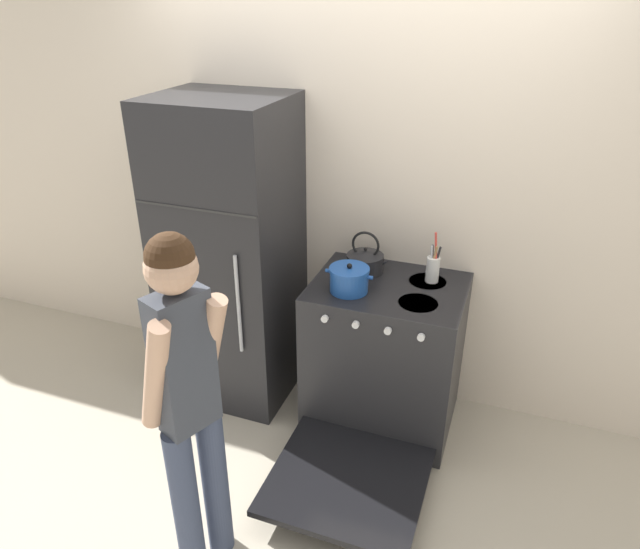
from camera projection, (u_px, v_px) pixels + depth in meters
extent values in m
plane|color=#B2A893|center=(350.00, 374.00, 3.81)|extent=(14.00, 14.00, 0.00)
cube|color=beige|center=(356.00, 190.00, 3.26)|extent=(10.00, 0.06, 2.55)
cube|color=black|center=(230.00, 256.00, 3.33)|extent=(0.72, 0.64, 1.82)
cube|color=#2D2D2D|center=(194.00, 209.00, 2.88)|extent=(0.70, 0.01, 0.01)
cylinder|color=#B2B5BA|center=(238.00, 305.00, 3.03)|extent=(0.02, 0.02, 0.58)
cube|color=#232326|center=(385.00, 354.00, 3.25)|extent=(0.82, 0.64, 0.88)
cube|color=black|center=(389.00, 287.00, 3.06)|extent=(0.80, 0.62, 0.02)
cube|color=black|center=(371.00, 385.00, 3.01)|extent=(0.72, 0.05, 0.66)
cylinder|color=black|center=(349.00, 291.00, 3.00)|extent=(0.20, 0.20, 0.01)
cylinder|color=black|center=(418.00, 303.00, 2.89)|extent=(0.20, 0.20, 0.01)
cylinder|color=black|center=(362.00, 271.00, 3.22)|extent=(0.20, 0.20, 0.01)
cylinder|color=black|center=(427.00, 282.00, 3.10)|extent=(0.20, 0.20, 0.01)
cylinder|color=silver|center=(325.00, 319.00, 2.88)|extent=(0.04, 0.02, 0.04)
cylinder|color=silver|center=(356.00, 325.00, 2.83)|extent=(0.04, 0.02, 0.04)
cylinder|color=silver|center=(388.00, 331.00, 2.78)|extent=(0.04, 0.02, 0.04)
cylinder|color=silver|center=(421.00, 337.00, 2.73)|extent=(0.04, 0.02, 0.04)
cube|color=black|center=(347.00, 481.00, 2.84)|extent=(0.76, 0.70, 0.04)
cube|color=#99999E|center=(381.00, 368.00, 3.21)|extent=(0.68, 0.35, 0.01)
cylinder|color=#1E4C9E|center=(349.00, 281.00, 2.98)|extent=(0.20, 0.20, 0.12)
cylinder|color=#1E4C9E|center=(349.00, 270.00, 2.95)|extent=(0.21, 0.21, 0.02)
sphere|color=black|center=(349.00, 266.00, 2.94)|extent=(0.03, 0.03, 0.03)
cylinder|color=#1E4C9E|center=(329.00, 271.00, 2.99)|extent=(0.03, 0.02, 0.02)
cylinder|color=#1E4C9E|center=(370.00, 278.00, 2.92)|extent=(0.03, 0.02, 0.02)
cylinder|color=black|center=(365.00, 263.00, 3.19)|extent=(0.21, 0.21, 0.10)
cone|color=black|center=(365.00, 253.00, 3.16)|extent=(0.20, 0.20, 0.03)
sphere|color=black|center=(365.00, 249.00, 3.15)|extent=(0.02, 0.02, 0.02)
cone|color=black|center=(382.00, 264.00, 3.15)|extent=(0.11, 0.03, 0.09)
torus|color=black|center=(366.00, 245.00, 3.14)|extent=(0.16, 0.01, 0.16)
cylinder|color=silver|center=(433.00, 270.00, 3.07)|extent=(0.07, 0.07, 0.14)
cylinder|color=#9E7547|center=(433.00, 262.00, 3.04)|extent=(0.04, 0.02, 0.18)
cylinder|color=#232326|center=(436.00, 262.00, 3.04)|extent=(0.04, 0.04, 0.18)
cylinder|color=#B2B5BA|center=(431.00, 262.00, 3.04)|extent=(0.02, 0.03, 0.18)
cylinder|color=#4C4C51|center=(433.00, 261.00, 3.05)|extent=(0.03, 0.03, 0.18)
cylinder|color=#C63D33|center=(436.00, 256.00, 3.02)|extent=(0.04, 0.04, 0.25)
cylinder|color=#38425B|center=(186.00, 505.00, 2.37)|extent=(0.11, 0.11, 0.78)
cylinder|color=#38425B|center=(215.00, 483.00, 2.48)|extent=(0.11, 0.11, 0.78)
cube|color=#383D47|center=(184.00, 362.00, 2.12)|extent=(0.20, 0.25, 0.58)
cylinder|color=tan|center=(155.00, 377.00, 2.04)|extent=(0.25, 0.16, 0.52)
cylinder|color=tan|center=(210.00, 349.00, 2.20)|extent=(0.25, 0.16, 0.52)
sphere|color=tan|center=(171.00, 268.00, 1.94)|extent=(0.19, 0.19, 0.19)
sphere|color=#382314|center=(170.00, 257.00, 1.92)|extent=(0.17, 0.17, 0.17)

